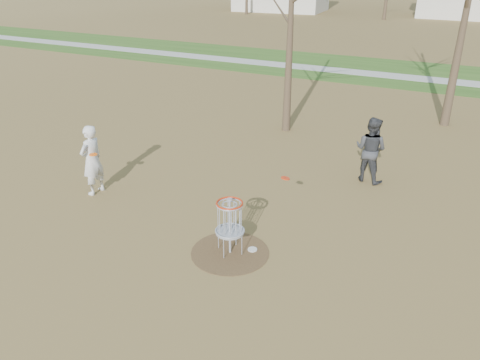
# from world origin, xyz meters

# --- Properties ---
(ground) EXTENTS (160.00, 160.00, 0.00)m
(ground) POSITION_xyz_m (0.00, 0.00, 0.00)
(ground) COLOR brown
(ground) RESTS_ON ground
(green_band) EXTENTS (160.00, 8.00, 0.01)m
(green_band) POSITION_xyz_m (0.00, 21.00, 0.01)
(green_band) COLOR #2D5119
(green_band) RESTS_ON ground
(footpath) EXTENTS (160.00, 1.50, 0.01)m
(footpath) POSITION_xyz_m (0.00, 20.00, 0.01)
(footpath) COLOR #9E9E99
(footpath) RESTS_ON green_band
(dirt_circle) EXTENTS (1.80, 1.80, 0.01)m
(dirt_circle) POSITION_xyz_m (0.00, 0.00, 0.01)
(dirt_circle) COLOR #47331E
(dirt_circle) RESTS_ON ground
(player_standing) EXTENTS (0.51, 0.75, 2.02)m
(player_standing) POSITION_xyz_m (-4.86, 0.97, 1.01)
(player_standing) COLOR silver
(player_standing) RESTS_ON ground
(player_throwing) EXTENTS (1.12, 0.96, 1.98)m
(player_throwing) POSITION_xyz_m (1.90, 5.31, 0.99)
(player_throwing) COLOR #35363A
(player_throwing) RESTS_ON ground
(disc_grounded) EXTENTS (0.22, 0.22, 0.02)m
(disc_grounded) POSITION_xyz_m (0.42, 0.32, 0.02)
(disc_grounded) COLOR silver
(disc_grounded) RESTS_ON dirt_circle
(discs_in_play) EXTENTS (5.43, 1.22, 0.08)m
(discs_in_play) POSITION_xyz_m (-1.89, 1.34, 1.26)
(discs_in_play) COLOR red
(discs_in_play) RESTS_ON ground
(disc_golf_basket) EXTENTS (0.64, 0.64, 1.35)m
(disc_golf_basket) POSITION_xyz_m (0.00, 0.00, 0.91)
(disc_golf_basket) COLOR #9EA3AD
(disc_golf_basket) RESTS_ON ground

